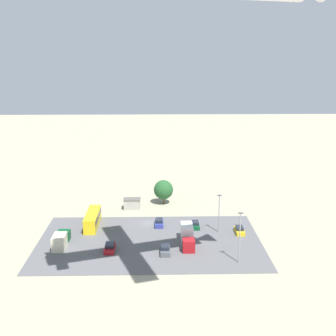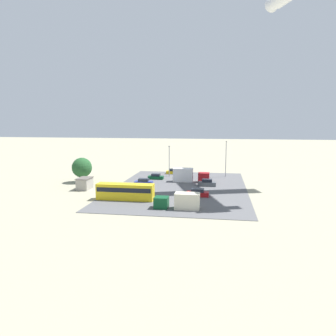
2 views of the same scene
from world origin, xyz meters
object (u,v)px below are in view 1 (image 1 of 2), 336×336
Objects in this scene: parked_car_0 at (110,248)px; shed_building at (132,204)px; parked_car_2 at (159,223)px; parked_truck_0 at (61,240)px; parked_car_4 at (195,225)px; parked_truck_1 at (187,236)px; bus at (93,219)px; parked_car_1 at (239,230)px; parked_car_3 at (165,250)px.

shed_building is at bearing 83.15° from parked_car_0.
parked_truck_0 is at bearing 29.51° from parked_car_2.
parked_car_4 is (-17.77, -12.23, -0.05)m from parked_car_0.
parked_truck_1 is at bearing 75.43° from parked_car_4.
bus reaches higher than parked_car_4.
parked_car_4 is (-14.68, 13.49, -0.65)m from shed_building.
parked_car_1 is 1.03× the size of parked_car_3.
parked_car_3 is at bearing 63.13° from parked_car_4.
bus reaches higher than parked_car_0.
parked_car_0 is 0.57× the size of parked_truck_0.
shed_building reaches higher than parked_car_4.
parked_car_3 is at bearing -7.68° from parked_car_0.
parked_car_0 is 21.57m from parked_car_4.
parked_truck_0 is at bearing -170.34° from parked_car_1.
bus reaches higher than parked_car_3.
parked_truck_0 is (20.87, -3.91, 0.61)m from parked_car_3.
parked_truck_1 is (-5.69, 10.37, 0.92)m from parked_car_2.
parked_truck_1 is at bearing 45.77° from parked_car_3.
bus reaches higher than parked_car_1.
parked_truck_1 is at bearing 118.76° from parked_car_2.
shed_building is 0.38× the size of bus.
shed_building is 14.52m from bus.
parked_car_0 is at bearing 110.53° from bus.
parked_car_0 is 10.93m from parked_car_3.
shed_building is 29.36m from parked_car_1.
parked_truck_1 is at bearing 11.98° from parked_car_0.
shed_building is 0.93× the size of parked_car_0.
bus is at bearing 171.13° from parked_car_1.
parked_car_0 reaches higher than parked_car_2.
parked_truck_1 reaches higher than parked_truck_0.
parked_truck_0 is (37.07, 6.31, 0.69)m from parked_car_1.
parked_truck_1 is at bearing 1.86° from parked_truck_0.
parked_car_0 is 1.08× the size of parked_car_3.
parked_car_1 is at bearing 9.66° from parked_truck_0.
parked_car_2 is 1.06× the size of parked_car_4.
parked_car_2 is at bearing 179.47° from bus.
parked_truck_0 is (13.12, 23.28, 0.05)m from shed_building.
parked_car_4 is at bearing 159.45° from parked_car_1.
parked_truck_0 reaches higher than parked_car_0.
parked_car_3 is at bearing 94.10° from parked_car_2.
parked_car_2 is at bearing -61.24° from parked_truck_1.
parked_car_3 is (-15.99, 15.24, -1.01)m from bus.
bus is 2.47× the size of parked_car_0.
parked_car_3 is 15.35m from parked_car_4.
parked_car_1 is (-23.95, 16.97, -0.65)m from shed_building.
parked_car_0 is at bearing -162.06° from parked_car_1.
parked_truck_0 is (27.80, 9.78, 0.70)m from parked_car_4.
parked_truck_1 is (-15.44, -3.28, 0.92)m from parked_car_0.
parked_car_1 is 17.96m from parked_car_2.
bus is 2.61× the size of parked_car_2.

